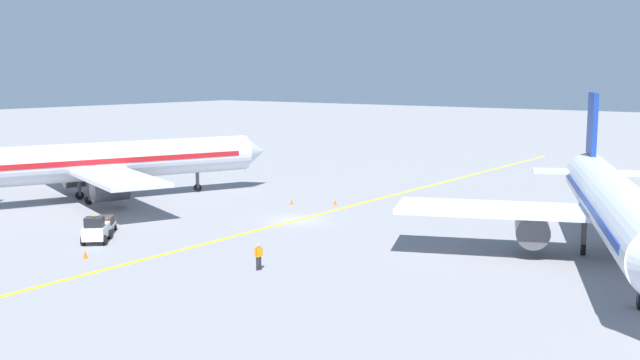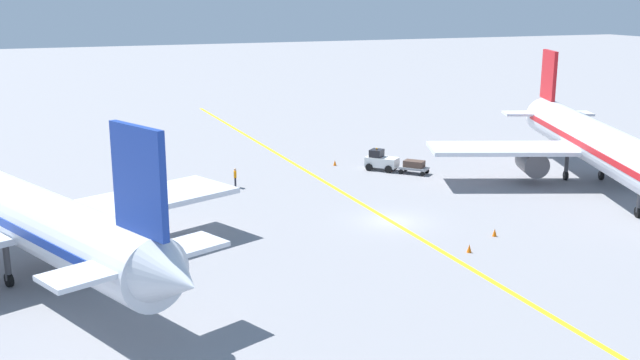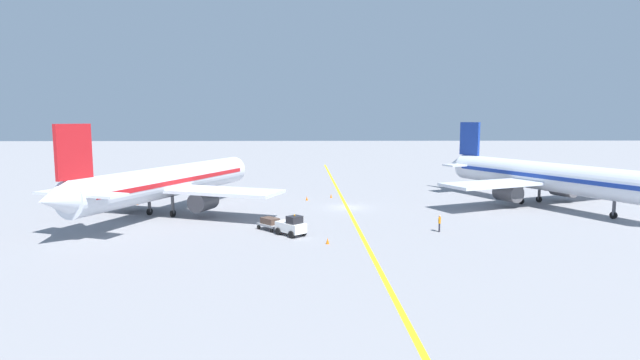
% 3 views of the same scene
% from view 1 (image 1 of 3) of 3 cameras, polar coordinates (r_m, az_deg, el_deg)
% --- Properties ---
extents(ground_plane, '(400.00, 400.00, 0.00)m').
position_cam_1_polar(ground_plane, '(62.38, -1.83, -3.08)').
color(ground_plane, gray).
extents(apron_yellow_centreline, '(2.04, 119.99, 0.01)m').
position_cam_1_polar(apron_yellow_centreline, '(62.37, -1.83, -3.08)').
color(apron_yellow_centreline, yellow).
rests_on(apron_yellow_centreline, ground).
extents(airplane_at_gate, '(28.02, 34.24, 10.60)m').
position_cam_1_polar(airplane_at_gate, '(74.46, -16.48, 1.31)').
color(airplane_at_gate, silver).
rests_on(airplane_at_gate, ground).
extents(airplane_adjacent_stand, '(27.76, 33.77, 10.60)m').
position_cam_1_polar(airplane_adjacent_stand, '(51.55, 21.53, -1.84)').
color(airplane_adjacent_stand, silver).
rests_on(airplane_adjacent_stand, ground).
extents(baggage_tug_white, '(3.13, 3.23, 2.11)m').
position_cam_1_polar(baggage_tug_white, '(56.45, -16.71, -3.69)').
color(baggage_tug_white, white).
rests_on(baggage_tug_white, ground).
extents(baggage_cart_trailing, '(2.79, 2.87, 1.24)m').
position_cam_1_polar(baggage_cart_trailing, '(59.65, -16.10, -3.18)').
color(baggage_cart_trailing, gray).
rests_on(baggage_cart_trailing, ground).
extents(ground_crew_worker, '(0.32, 0.56, 1.68)m').
position_cam_1_polar(ground_crew_worker, '(46.77, -4.70, -5.78)').
color(ground_crew_worker, '#23232D').
rests_on(ground_crew_worker, ground).
extents(traffic_cone_near_nose, '(0.32, 0.32, 0.55)m').
position_cam_1_polar(traffic_cone_near_nose, '(69.81, -2.18, -1.65)').
color(traffic_cone_near_nose, orange).
rests_on(traffic_cone_near_nose, ground).
extents(traffic_cone_mid_apron, '(0.32, 0.32, 0.55)m').
position_cam_1_polar(traffic_cone_mid_apron, '(52.04, -17.45, -5.42)').
color(traffic_cone_mid_apron, orange).
rests_on(traffic_cone_mid_apron, ground).
extents(traffic_cone_by_wingtip, '(0.32, 0.32, 0.55)m').
position_cam_1_polar(traffic_cone_by_wingtip, '(69.50, 1.17, -1.69)').
color(traffic_cone_by_wingtip, orange).
rests_on(traffic_cone_by_wingtip, ground).
extents(traffic_cone_far_edge, '(0.32, 0.32, 0.55)m').
position_cam_1_polar(traffic_cone_far_edge, '(83.32, -15.39, -0.34)').
color(traffic_cone_far_edge, orange).
rests_on(traffic_cone_far_edge, ground).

